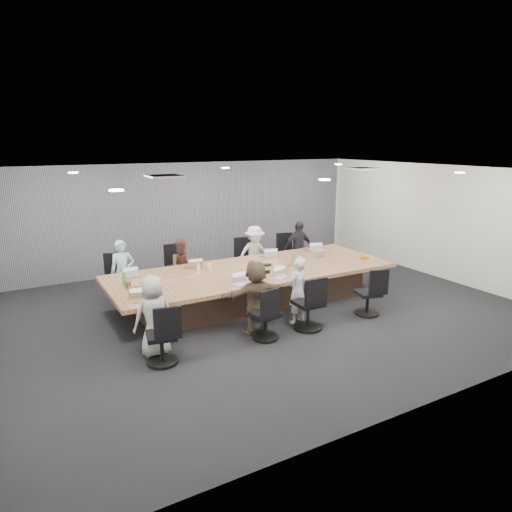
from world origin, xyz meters
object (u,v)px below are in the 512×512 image
person_1 (183,266)px  laptop_5 (241,284)px  person_2 (255,254)px  chair_4 (162,340)px  bottle_green_left (124,280)px  laptop_2 (266,256)px  person_6 (298,291)px  bottle_clear (198,269)px  laptop_3 (311,250)px  person_5 (256,297)px  person_0 (123,272)px  chair_6 (308,307)px  snack_packet (364,257)px  chair_2 (248,262)px  chair_7 (368,297)px  chair_5 (265,319)px  stapler (266,272)px  chair_3 (290,256)px  mug_brown (129,285)px  canvas_bag (318,254)px  person_4 (154,316)px  bottle_green_right (293,260)px  conference_table (254,285)px  chair_0 (120,281)px  laptop_0 (129,275)px  laptop_4 (144,300)px  person_3 (298,248)px  laptop_1 (192,267)px  chair_1 (178,271)px

person_1 → laptop_5: 2.18m
person_2 → chair_4: bearing=-132.7°
chair_4 → bottle_green_left: (-0.09, 1.83, 0.49)m
laptop_2 → laptop_5: 2.18m
person_6 → bottle_clear: 2.08m
laptop_3 → person_5: bearing=50.6°
person_0 → chair_6: bearing=-41.0°
bottle_green_left → snack_packet: bearing=-6.1°
chair_2 → chair_7: 3.51m
person_1 → chair_6: bearing=-57.6°
person_2 → person_1: bearing=-175.2°
person_5 → bottle_green_left: size_ratio=4.90×
chair_5 → bottle_clear: bottle_clear is taller
chair_7 → person_2: person_2 is taller
chair_5 → laptop_2: size_ratio=2.31×
stapler → chair_7: bearing=-40.6°
chair_3 → bottle_green_left: 4.98m
mug_brown → canvas_bag: canvas_bag is taller
chair_3 → chair_7: bearing=101.0°
person_2 → bottle_clear: person_2 is taller
chair_5 → person_4: 1.91m
laptop_3 → bottle_green_right: bottle_green_right is taller
conference_table → person_4: (-2.56, -1.35, 0.26)m
chair_0 → chair_5: bearing=132.2°
chair_7 → canvas_bag: canvas_bag is taller
laptop_0 → person_6: size_ratio=0.24×
laptop_3 → person_0: bearing=5.6°
person_1 → laptop_4: bearing=-114.8°
laptop_0 → person_3: (4.45, 0.55, -0.06)m
laptop_1 → mug_brown: size_ratio=2.73×
chair_4 → canvas_bag: (4.38, 1.90, 0.43)m
chair_2 → laptop_2: bearing=100.4°
person_1 → person_5: (0.36, -2.70, 0.05)m
laptop_2 → person_3: (1.28, 0.55, -0.06)m
laptop_1 → laptop_3: same height
person_0 → person_2: 3.18m
chair_6 → stapler: (-0.12, 1.31, 0.36)m
chair_6 → person_5: 1.00m
bottle_green_right → chair_1: bearing=135.6°
person_0 → mug_brown: person_0 is taller
person_2 → laptop_3: 1.39m
chair_3 → person_0: bearing=22.5°
chair_4 → person_6: 2.79m
chair_6 → person_1: 3.31m
chair_1 → mug_brown: size_ratio=7.25×
chair_0 → mug_brown: mug_brown is taller
stapler → chair_5: bearing=-121.4°
laptop_4 → bottle_green_right: (3.42, 0.61, 0.13)m
chair_2 → chair_5: chair_2 is taller
chair_7 → mug_brown: 4.59m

